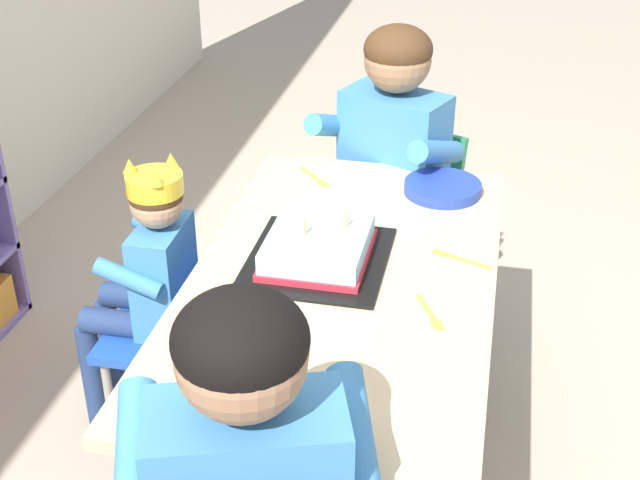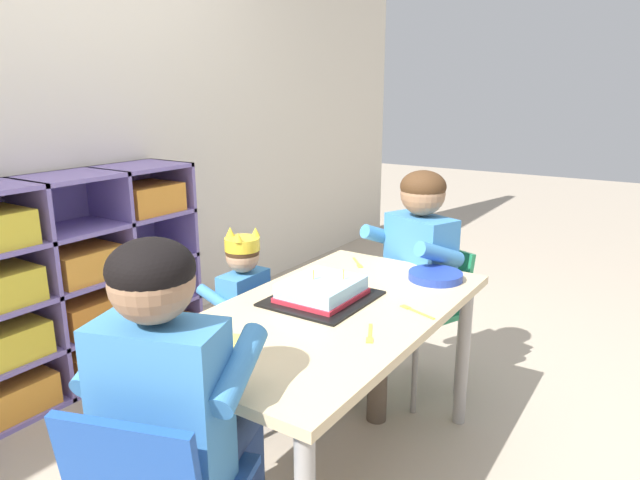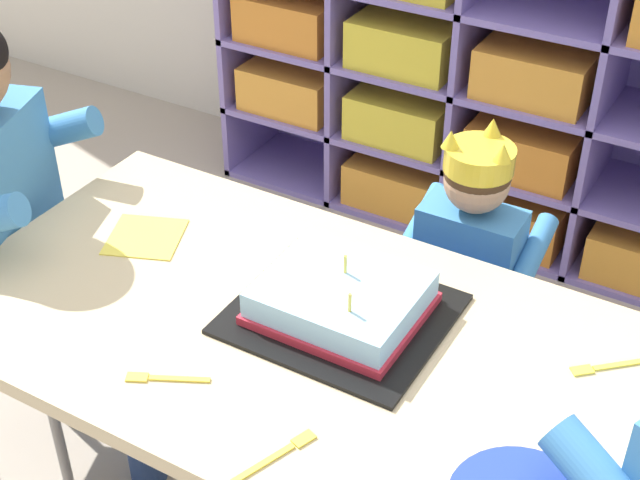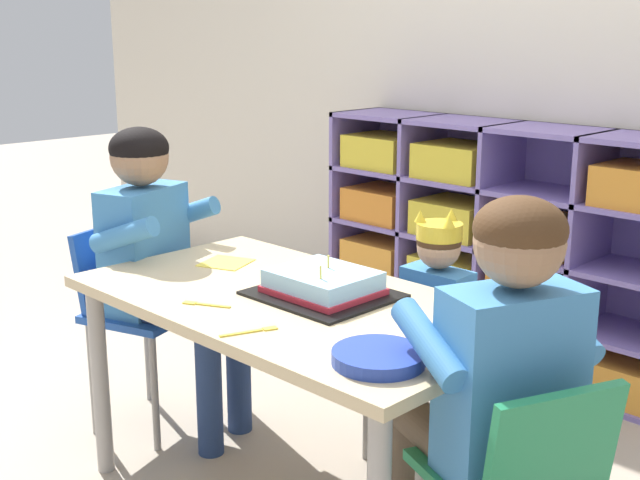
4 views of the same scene
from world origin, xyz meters
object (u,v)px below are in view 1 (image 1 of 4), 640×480
object	(u,v)px
activity_table	(343,303)
guest_at_table_side	(383,163)
birthday_cake_on_tray	(318,250)
fork_near_child_seat	(458,258)
classroom_chair_blue	(191,320)
classroom_chair_guest_side	(399,215)
paper_plate_stack	(443,188)
child_with_crown	(148,270)
fork_by_napkin	(431,314)
fork_at_table_front_edge	(316,178)

from	to	relation	value
activity_table	guest_at_table_side	size ratio (longest dim) A/B	1.22
birthday_cake_on_tray	fork_near_child_seat	bearing A→B (deg)	-76.54
classroom_chair_blue	activity_table	bearing A→B (deg)	73.13
classroom_chair_guest_side	birthday_cake_on_tray	size ratio (longest dim) A/B	1.85
classroom_chair_guest_side	paper_plate_stack	size ratio (longest dim) A/B	3.20
activity_table	paper_plate_stack	distance (m)	0.51
classroom_chair_guest_side	birthday_cake_on_tray	distance (m)	0.75
classroom_chair_guest_side	paper_plate_stack	xyz separation A→B (m)	(-0.28, -0.15, 0.24)
classroom_chair_blue	child_with_crown	world-z (taller)	child_with_crown
classroom_chair_blue	classroom_chair_guest_side	size ratio (longest dim) A/B	0.91
fork_by_napkin	fork_at_table_front_edge	bearing A→B (deg)	5.58
child_with_crown	fork_near_child_seat	xyz separation A→B (m)	(0.01, -0.78, 0.13)
classroom_chair_blue	fork_near_child_seat	world-z (taller)	fork_near_child_seat
classroom_chair_blue	guest_at_table_side	bearing A→B (deg)	140.36
fork_by_napkin	paper_plate_stack	bearing A→B (deg)	-23.88
child_with_crown	birthday_cake_on_tray	world-z (taller)	child_with_crown
child_with_crown	guest_at_table_side	xyz separation A→B (m)	(0.53, -0.53, 0.12)
child_with_crown	birthday_cake_on_tray	size ratio (longest dim) A/B	2.29
fork_at_table_front_edge	fork_near_child_seat	size ratio (longest dim) A/B	0.79
classroom_chair_blue	paper_plate_stack	xyz separation A→B (m)	(0.35, -0.61, 0.29)
guest_at_table_side	fork_at_table_front_edge	xyz separation A→B (m)	(-0.16, 0.16, 0.01)
classroom_chair_guest_side	paper_plate_stack	bearing A→B (deg)	-40.23
classroom_chair_guest_side	fork_by_napkin	world-z (taller)	classroom_chair_guest_side
classroom_chair_blue	paper_plate_stack	size ratio (longest dim) A/B	2.93
classroom_chair_guest_side	activity_table	bearing A→B (deg)	-70.30
child_with_crown	guest_at_table_side	bearing A→B (deg)	133.98
guest_at_table_side	fork_near_child_seat	size ratio (longest dim) A/B	7.17
child_with_crown	fork_by_napkin	bearing A→B (deg)	71.30
child_with_crown	fork_by_napkin	distance (m)	0.79
child_with_crown	classroom_chair_blue	bearing A→B (deg)	89.92
paper_plate_stack	fork_near_child_seat	world-z (taller)	paper_plate_stack
fork_at_table_front_edge	fork_near_child_seat	distance (m)	0.55
birthday_cake_on_tray	fork_by_napkin	size ratio (longest dim) A/B	2.82
birthday_cake_on_tray	classroom_chair_guest_side	bearing A→B (deg)	-8.57
activity_table	birthday_cake_on_tray	world-z (taller)	birthday_cake_on_tray
paper_plate_stack	fork_near_child_seat	xyz separation A→B (m)	(-0.34, -0.07, -0.01)
guest_at_table_side	fork_by_napkin	xyz separation A→B (m)	(-0.76, -0.22, 0.01)
paper_plate_stack	fork_by_napkin	xyz separation A→B (m)	(-0.59, -0.03, -0.01)
classroom_chair_blue	fork_by_napkin	distance (m)	0.74
classroom_chair_blue	birthday_cake_on_tray	size ratio (longest dim) A/B	1.69
guest_at_table_side	birthday_cake_on_tray	size ratio (longest dim) A/B	2.85
classroom_chair_guest_side	fork_at_table_front_edge	xyz separation A→B (m)	(-0.27, 0.21, 0.23)
fork_by_napkin	fork_near_child_seat	bearing A→B (deg)	-35.67
guest_at_table_side	child_with_crown	bearing A→B (deg)	-112.73
fork_by_napkin	birthday_cake_on_tray	bearing A→B (deg)	32.14
activity_table	fork_near_child_seat	bearing A→B (deg)	-63.12
classroom_chair_guest_side	fork_near_child_seat	distance (m)	0.70
fork_near_child_seat	classroom_chair_guest_side	bearing A→B (deg)	129.26
child_with_crown	birthday_cake_on_tray	bearing A→B (deg)	80.44
classroom_chair_guest_side	child_with_crown	bearing A→B (deg)	-109.80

